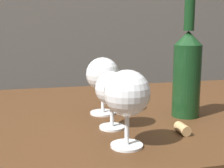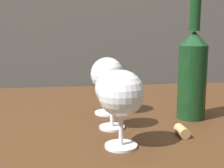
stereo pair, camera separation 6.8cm
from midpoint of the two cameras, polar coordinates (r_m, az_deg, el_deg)
The scene contains 6 objects.
dining_table at distance 0.88m, azimuth -8.15°, elevation -10.98°, with size 1.54×0.76×0.75m.
wine_glass_white at distance 0.59m, azimuth -0.51°, elevation -1.96°, with size 0.09×0.09×0.15m.
wine_glass_merlot at distance 0.70m, azimuth -2.76°, elevation -1.03°, with size 0.08×0.08×0.13m.
wine_glass_cabernet at distance 0.82m, azimuth -4.07°, elevation 1.55°, with size 0.09×0.09×0.15m.
wine_bottle at distance 0.81m, azimuth 11.20°, elevation 2.33°, with size 0.07×0.07×0.31m.
cork at distance 0.69m, azimuth 9.98°, elevation -8.08°, with size 0.02×0.02×0.04m, color tan.
Camera 1 is at (-0.11, -0.81, 0.98)m, focal length 50.19 mm.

